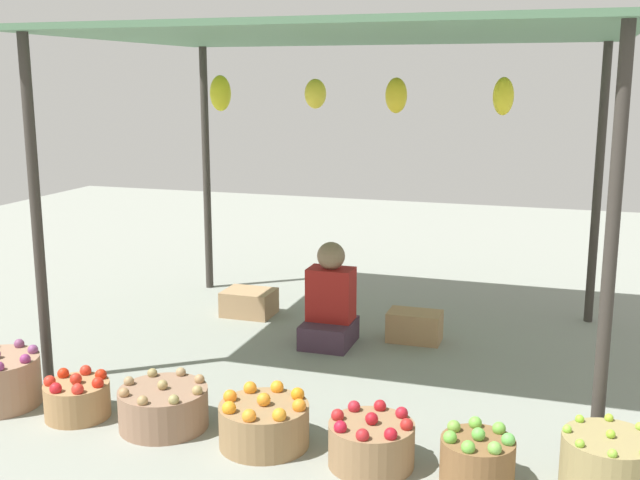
{
  "coord_description": "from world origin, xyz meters",
  "views": [
    {
      "loc": [
        1.5,
        -5.29,
        1.97
      ],
      "look_at": [
        0.0,
        -0.66,
        0.95
      ],
      "focal_mm": 43.49,
      "sensor_mm": 36.0,
      "label": 1
    }
  ],
  "objects": [
    {
      "name": "vendor_person",
      "position": [
        -0.15,
        0.04,
        0.3
      ],
      "size": [
        0.36,
        0.44,
        0.78
      ],
      "color": "#432F40",
      "rests_on": "ground"
    },
    {
      "name": "basket_green_apples",
      "position": [
        1.16,
        -1.7,
        0.12
      ],
      "size": [
        0.37,
        0.37,
        0.29
      ],
      "color": "brown",
      "rests_on": "ground"
    },
    {
      "name": "basket_potatoes",
      "position": [
        -0.64,
        -1.62,
        0.12
      ],
      "size": [
        0.51,
        0.51,
        0.28
      ],
      "color": "#8D6B53",
      "rests_on": "ground"
    },
    {
      "name": "ground_plane",
      "position": [
        0.0,
        0.0,
        0.0
      ],
      "size": [
        14.0,
        14.0,
        0.0
      ],
      "primitive_type": "plane",
      "color": "gray"
    },
    {
      "name": "market_stall_structure",
      "position": [
        -0.01,
        0.01,
        2.14
      ],
      "size": [
        3.75,
        2.74,
        2.29
      ],
      "color": "#38332D",
      "rests_on": "ground"
    },
    {
      "name": "basket_red_apples",
      "position": [
        0.61,
        -1.69,
        0.12
      ],
      "size": [
        0.45,
        0.45,
        0.29
      ],
      "color": "#926F4C",
      "rests_on": "ground"
    },
    {
      "name": "basket_limes",
      "position": [
        1.77,
        -1.62,
        0.15
      ],
      "size": [
        0.45,
        0.45,
        0.34
      ],
      "color": "#968553",
      "rests_on": "ground"
    },
    {
      "name": "wooden_crate_near_vendor",
      "position": [
        -1.01,
        0.52,
        0.11
      ],
      "size": [
        0.42,
        0.33,
        0.21
      ],
      "primitive_type": "cube",
      "color": "#A5825A",
      "rests_on": "ground"
    },
    {
      "name": "basket_oranges",
      "position": [
        0.0,
        -1.65,
        0.13
      ],
      "size": [
        0.49,
        0.49,
        0.3
      ],
      "color": "#92724B",
      "rests_on": "ground"
    },
    {
      "name": "basket_red_tomatoes",
      "position": [
        -1.19,
        -1.66,
        0.11
      ],
      "size": [
        0.38,
        0.38,
        0.27
      ],
      "color": "#A1794D",
      "rests_on": "ground"
    },
    {
      "name": "wooden_crate_stacked_rear",
      "position": [
        0.45,
        0.3,
        0.11
      ],
      "size": [
        0.4,
        0.25,
        0.23
      ],
      "primitive_type": "cube",
      "color": "#A47F55",
      "rests_on": "ground"
    }
  ]
}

